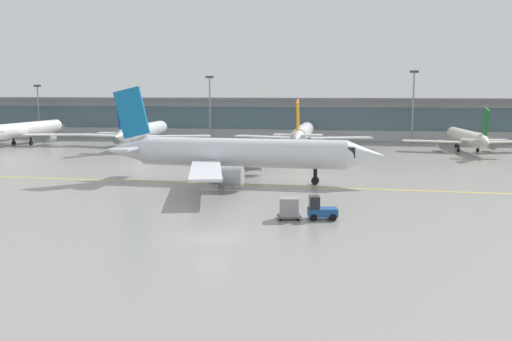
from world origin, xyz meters
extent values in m
plane|color=gray|center=(0.00, 0.00, 0.00)|extent=(400.00, 400.00, 0.00)
cube|color=yellow|center=(-2.68, 24.76, 0.00)|extent=(109.94, 4.47, 0.01)
cube|color=#B2B7BC|center=(0.00, 91.80, 4.50)|extent=(185.77, 8.00, 9.00)
cube|color=slate|center=(0.00, 87.72, 4.95)|extent=(178.34, 0.16, 5.04)
cube|color=slate|center=(0.00, 90.30, 9.30)|extent=(193.20, 11.00, 0.60)
cylinder|color=white|center=(-56.75, 68.27, 3.13)|extent=(4.55, 22.08, 3.05)
cone|color=white|center=(-55.87, 81.03, 3.13)|extent=(3.14, 3.85, 2.89)
cube|color=black|center=(-56.04, 78.60, 3.52)|extent=(2.56, 2.90, 1.07)
cylinder|color=#999EA3|center=(-62.05, 68.19, 1.45)|extent=(2.10, 3.35, 1.88)
cube|color=white|center=(-49.10, 65.94, 2.30)|extent=(12.86, 5.43, 0.25)
cylinder|color=#999EA3|center=(-51.51, 67.46, 1.45)|extent=(2.10, 3.35, 1.88)
cylinder|color=black|center=(-56.22, 75.93, 0.81)|extent=(0.39, 0.39, 1.61)
cylinder|color=black|center=(-56.22, 75.93, 0.40)|extent=(0.55, 0.84, 0.81)
cylinder|color=black|center=(-58.93, 66.63, 0.81)|extent=(0.39, 0.39, 1.61)
cylinder|color=black|center=(-58.93, 66.63, 0.40)|extent=(0.55, 0.84, 0.81)
cylinder|color=black|center=(-54.82, 66.34, 0.81)|extent=(0.39, 0.39, 1.61)
cylinder|color=black|center=(-54.82, 66.34, 0.40)|extent=(0.55, 0.84, 0.81)
cylinder|color=white|center=(-30.83, 68.25, 3.11)|extent=(3.52, 21.81, 3.02)
cone|color=white|center=(-31.13, 80.93, 3.11)|extent=(2.95, 3.69, 2.87)
cube|color=black|center=(-31.07, 78.52, 3.49)|extent=(2.42, 2.77, 1.06)
cone|color=white|center=(-30.52, 54.96, 3.11)|extent=(2.68, 4.89, 2.57)
cube|color=white|center=(-38.52, 66.29, 2.28)|extent=(12.75, 5.91, 0.25)
cylinder|color=#999EA3|center=(-36.06, 67.68, 1.44)|extent=(1.94, 3.24, 1.87)
cube|color=white|center=(-23.06, 66.65, 2.28)|extent=(12.72, 6.43, 0.25)
cylinder|color=#999EA3|center=(-25.58, 67.93, 1.44)|extent=(1.94, 3.24, 1.87)
cube|color=navy|center=(-30.55, 55.93, 7.20)|extent=(0.41, 4.08, 5.69)
cube|color=white|center=(-32.77, 56.23, 3.56)|extent=(4.49, 2.23, 0.21)
cube|color=white|center=(-28.33, 56.34, 3.56)|extent=(4.49, 2.23, 0.21)
cylinder|color=black|center=(-31.01, 75.86, 0.80)|extent=(0.39, 0.39, 1.60)
cylinder|color=black|center=(-31.01, 75.86, 0.40)|extent=(0.51, 0.81, 0.80)
cylinder|color=black|center=(-32.83, 66.43, 0.80)|extent=(0.39, 0.39, 1.60)
cylinder|color=black|center=(-32.83, 66.43, 0.40)|extent=(0.51, 0.81, 0.80)
cylinder|color=black|center=(-28.75, 66.52, 0.80)|extent=(0.39, 0.39, 1.60)
cylinder|color=black|center=(-28.75, 66.52, 0.40)|extent=(0.51, 0.81, 0.80)
cylinder|color=white|center=(1.24, 70.56, 3.02)|extent=(2.94, 21.13, 2.94)
cone|color=white|center=(1.24, 82.89, 3.02)|extent=(2.79, 3.52, 2.79)
cube|color=black|center=(1.24, 80.54, 3.39)|extent=(2.29, 2.64, 1.03)
cone|color=white|center=(1.24, 57.65, 3.02)|extent=(2.50, 4.70, 2.49)
cube|color=white|center=(-6.27, 68.84, 2.21)|extent=(12.38, 6.00, 0.24)
cylinder|color=#999EA3|center=(-3.85, 70.13, 1.40)|extent=(1.81, 3.11, 1.81)
cube|color=white|center=(8.75, 68.83, 2.21)|extent=(12.38, 5.99, 0.24)
cylinder|color=#999EA3|center=(6.33, 70.13, 1.40)|extent=(1.81, 3.11, 1.81)
cube|color=orange|center=(1.24, 58.59, 6.99)|extent=(0.31, 3.96, 5.53)
cube|color=white|center=(-0.92, 58.93, 3.46)|extent=(4.32, 2.07, 0.21)
cube|color=white|center=(3.40, 58.93, 3.46)|extent=(4.32, 2.07, 0.21)
cylinder|color=black|center=(1.24, 77.96, 0.78)|extent=(0.38, 0.38, 1.55)
cylinder|color=black|center=(1.24, 77.96, 0.39)|extent=(0.48, 0.78, 0.78)
cylinder|color=black|center=(-0.75, 68.84, 0.78)|extent=(0.38, 0.38, 1.55)
cylinder|color=black|center=(-0.75, 68.84, 0.39)|extent=(0.48, 0.78, 0.78)
cylinder|color=black|center=(3.23, 68.84, 0.78)|extent=(0.38, 0.38, 1.55)
cylinder|color=black|center=(3.23, 68.84, 0.39)|extent=(0.48, 0.78, 0.78)
cylinder|color=silver|center=(31.90, 68.95, 2.65)|extent=(4.22, 18.69, 2.57)
cone|color=silver|center=(30.93, 79.72, 2.65)|extent=(2.71, 3.30, 2.45)
cube|color=black|center=(31.11, 77.67, 2.97)|extent=(2.21, 2.49, 0.90)
cone|color=silver|center=(32.91, 57.67, 2.65)|extent=(2.55, 4.30, 2.19)
cube|color=silver|center=(25.47, 66.86, 1.94)|extent=(10.87, 4.38, 0.21)
cylinder|color=#999EA3|center=(27.48, 68.18, 1.23)|extent=(1.83, 2.86, 1.59)
cube|color=silver|center=(38.59, 68.04, 1.94)|extent=(10.76, 6.09, 0.21)
cylinder|color=#999EA3|center=(36.38, 68.98, 1.23)|extent=(1.83, 2.86, 1.59)
cube|color=#19662D|center=(32.84, 58.49, 6.13)|extent=(0.58, 3.48, 4.85)
cube|color=silver|center=(30.92, 58.62, 3.04)|extent=(3.93, 2.15, 0.18)
cube|color=silver|center=(34.69, 58.96, 3.04)|extent=(3.93, 2.15, 0.18)
cylinder|color=black|center=(31.31, 75.41, 0.68)|extent=(0.33, 0.33, 1.36)
cylinder|color=black|center=(31.31, 75.41, 0.34)|extent=(0.48, 0.72, 0.68)
cylinder|color=black|center=(30.30, 67.29, 0.68)|extent=(0.33, 0.33, 1.36)
cylinder|color=black|center=(30.30, 67.29, 0.34)|extent=(0.48, 0.72, 0.68)
cylinder|color=black|center=(33.77, 67.60, 0.68)|extent=(0.33, 0.33, 1.36)
cylinder|color=black|center=(33.77, 67.60, 0.34)|extent=(0.48, 0.72, 0.68)
cylinder|color=silver|center=(-2.68, 26.76, 3.67)|extent=(25.77, 4.52, 3.56)
cone|color=silver|center=(12.28, 26.20, 3.67)|extent=(4.40, 3.54, 3.39)
cube|color=black|center=(9.43, 26.31, 4.11)|extent=(3.31, 2.90, 1.25)
cone|color=silver|center=(-18.35, 27.35, 3.67)|extent=(5.81, 3.24, 3.03)
cube|color=silver|center=(-4.43, 35.95, 2.69)|extent=(7.77, 14.99, 0.29)
cylinder|color=#999EA3|center=(-2.97, 32.96, 1.70)|extent=(3.85, 2.34, 2.20)
cube|color=silver|center=(-5.12, 17.73, 2.69)|extent=(6.78, 15.05, 0.29)
cylinder|color=#999EA3|center=(-3.44, 20.60, 1.70)|extent=(3.85, 2.34, 2.20)
cube|color=#1472B2|center=(-17.21, 27.30, 8.49)|extent=(4.82, 0.56, 6.71)
cube|color=silver|center=(-16.69, 29.91, 4.20)|extent=(2.71, 5.33, 0.25)
cube|color=silver|center=(-16.89, 24.67, 4.20)|extent=(2.71, 5.33, 0.25)
cylinder|color=black|center=(6.29, 26.42, 0.94)|extent=(0.46, 0.46, 1.89)
cylinder|color=black|center=(6.29, 26.42, 0.47)|extent=(0.96, 0.61, 0.94)
cylinder|color=black|center=(-4.68, 29.25, 0.94)|extent=(0.46, 0.46, 1.89)
cylinder|color=black|center=(-4.68, 29.25, 0.47)|extent=(0.96, 0.61, 0.94)
cylinder|color=black|center=(-4.87, 24.43, 0.94)|extent=(0.46, 0.46, 1.89)
cylinder|color=black|center=(-4.87, 24.43, 0.47)|extent=(0.96, 0.61, 0.94)
cube|color=#194C8C|center=(8.05, 7.75, 0.65)|extent=(2.80, 1.82, 0.70)
cube|color=#1E2328|center=(7.31, 7.62, 1.55)|extent=(1.10, 1.37, 1.10)
cylinder|color=black|center=(8.77, 8.58, 0.30)|extent=(0.63, 0.32, 0.60)
cylinder|color=black|center=(9.01, 7.20, 0.30)|extent=(0.63, 0.32, 0.60)
cylinder|color=black|center=(7.09, 8.29, 0.30)|extent=(0.63, 0.32, 0.60)
cylinder|color=black|center=(7.33, 6.91, 0.30)|extent=(0.63, 0.32, 0.60)
cube|color=#595B60|center=(5.11, 7.24, 0.28)|extent=(2.34, 1.93, 0.12)
cube|color=gray|center=(5.11, 7.24, 1.14)|extent=(1.83, 1.75, 1.60)
cylinder|color=black|center=(5.73, 8.06, 0.11)|extent=(0.23, 0.14, 0.22)
cylinder|color=black|center=(5.97, 6.68, 0.11)|extent=(0.23, 0.14, 0.22)
cylinder|color=black|center=(4.26, 7.80, 0.11)|extent=(0.23, 0.14, 0.22)
cylinder|color=black|center=(4.49, 6.42, 0.11)|extent=(0.23, 0.14, 0.22)
cylinder|color=gray|center=(-63.24, 84.41, 6.05)|extent=(0.36, 0.36, 12.11)
cube|color=#3F3F42|center=(-63.24, 84.41, 12.36)|extent=(1.80, 0.30, 0.50)
cylinder|color=gray|center=(-20.97, 83.89, 6.99)|extent=(0.36, 0.36, 13.98)
cube|color=#3F3F42|center=(-20.97, 83.89, 14.23)|extent=(1.80, 0.30, 0.50)
cylinder|color=gray|center=(23.47, 82.47, 7.46)|extent=(0.36, 0.36, 14.92)
cube|color=#3F3F42|center=(23.47, 82.47, 15.17)|extent=(1.80, 0.30, 0.50)
camera|label=1|loc=(10.17, -41.77, 11.37)|focal=39.82mm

